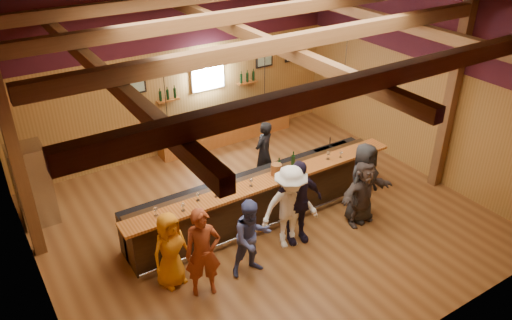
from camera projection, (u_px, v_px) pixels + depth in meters
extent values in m
plane|color=brown|center=(263.00, 219.00, 10.92)|extent=(9.00, 9.00, 0.00)
cube|color=brown|center=(178.00, 70.00, 12.76)|extent=(9.00, 0.04, 4.50)
cube|color=brown|center=(423.00, 231.00, 6.88)|extent=(9.00, 0.04, 4.50)
cube|color=brown|center=(22.00, 194.00, 7.71)|extent=(0.04, 8.00, 4.50)
cube|color=brown|center=(421.00, 83.00, 11.94)|extent=(0.04, 8.00, 4.50)
cube|color=brown|center=(265.00, 10.00, 8.72)|extent=(9.00, 8.00, 0.04)
cube|color=#3A0F18|center=(174.00, 15.00, 12.07)|extent=(9.00, 0.01, 1.70)
cube|color=#3A0F18|center=(0.00, 110.00, 7.03)|extent=(0.01, 8.00, 1.70)
cube|color=#3A0F18|center=(430.00, 24.00, 11.24)|extent=(0.01, 8.00, 1.70)
cube|color=#523017|center=(14.00, 152.00, 8.88)|extent=(0.22, 0.22, 4.50)
cube|color=#523017|center=(451.00, 98.00, 11.13)|extent=(0.22, 0.22, 4.50)
cube|color=#523017|center=(389.00, 76.00, 6.66)|extent=(8.80, 0.20, 0.25)
cube|color=#523017|center=(299.00, 41.00, 8.13)|extent=(8.80, 0.20, 0.25)
cube|color=#523017|center=(236.00, 16.00, 9.61)|extent=(8.80, 0.20, 0.25)
cube|color=#523017|center=(101.00, 71.00, 7.58)|extent=(0.18, 7.80, 0.22)
cube|color=#523017|center=(265.00, 41.00, 8.99)|extent=(0.18, 7.80, 0.22)
cube|color=#523017|center=(385.00, 20.00, 10.40)|extent=(0.18, 7.80, 0.22)
cube|color=black|center=(264.00, 199.00, 10.67)|extent=(6.00, 0.60, 1.05)
cube|color=#944B1A|center=(269.00, 181.00, 10.26)|extent=(6.30, 0.50, 0.06)
cube|color=black|center=(254.00, 176.00, 10.75)|extent=(6.00, 0.48, 0.05)
cube|color=black|center=(254.00, 194.00, 10.98)|extent=(6.00, 0.48, 0.90)
cube|color=silver|center=(326.00, 154.00, 11.71)|extent=(0.45, 0.40, 0.14)
cube|color=silver|center=(342.00, 148.00, 11.95)|extent=(0.45, 0.40, 0.14)
cylinder|color=silver|center=(274.00, 223.00, 10.54)|extent=(6.00, 0.06, 0.06)
cube|color=#944B1A|center=(227.00, 127.00, 14.00)|extent=(4.00, 0.50, 0.90)
cube|color=black|center=(226.00, 111.00, 13.77)|extent=(4.00, 0.52, 0.05)
cube|color=silver|center=(207.00, 72.00, 13.20)|extent=(0.95, 0.08, 0.95)
cube|color=white|center=(208.00, 73.00, 13.16)|extent=(0.78, 0.01, 0.78)
cube|color=black|center=(135.00, 85.00, 12.23)|extent=(0.55, 0.04, 0.45)
cube|color=silver|center=(135.00, 86.00, 12.21)|extent=(0.45, 0.01, 0.35)
cube|color=black|center=(264.00, 59.00, 14.01)|extent=(0.55, 0.04, 0.45)
cube|color=silver|center=(265.00, 59.00, 14.00)|extent=(0.45, 0.01, 0.35)
cube|color=black|center=(293.00, 53.00, 14.48)|extent=(0.55, 0.04, 0.45)
cube|color=silver|center=(293.00, 54.00, 14.47)|extent=(0.45, 0.01, 0.35)
cube|color=#944B1A|center=(168.00, 100.00, 12.83)|extent=(0.60, 0.18, 0.04)
cylinder|color=black|center=(160.00, 96.00, 12.66)|extent=(0.07, 0.07, 0.26)
cylinder|color=black|center=(168.00, 95.00, 12.76)|extent=(0.07, 0.07, 0.26)
cylinder|color=black|center=(175.00, 93.00, 12.85)|extent=(0.07, 0.07, 0.26)
cube|color=#944B1A|center=(247.00, 82.00, 13.96)|extent=(0.60, 0.18, 0.04)
cylinder|color=black|center=(241.00, 79.00, 13.79)|extent=(0.07, 0.07, 0.26)
cylinder|color=black|center=(247.00, 77.00, 13.88)|extent=(0.07, 0.07, 0.26)
cylinder|color=black|center=(253.00, 76.00, 13.98)|extent=(0.07, 0.07, 0.26)
cylinder|color=black|center=(165.00, 96.00, 8.36)|extent=(0.01, 0.01, 1.25)
sphere|color=#FE520C|center=(168.00, 130.00, 8.66)|extent=(0.24, 0.24, 0.24)
cylinder|color=black|center=(265.00, 74.00, 9.30)|extent=(0.01, 0.01, 1.25)
sphere|color=#FE520C|center=(264.00, 105.00, 9.60)|extent=(0.24, 0.24, 0.24)
cylinder|color=black|center=(346.00, 57.00, 10.24)|extent=(0.01, 0.01, 1.25)
sphere|color=#FE520C|center=(343.00, 85.00, 10.54)|extent=(0.24, 0.24, 0.24)
cube|color=silver|center=(33.00, 185.00, 10.47)|extent=(0.70, 0.70, 1.80)
imported|color=orange|center=(170.00, 250.00, 8.85)|extent=(0.82, 0.62, 1.51)
imported|color=maroon|center=(203.00, 253.00, 8.59)|extent=(0.73, 0.59, 1.74)
imported|color=#47518E|center=(252.00, 238.00, 9.09)|extent=(0.83, 0.68, 1.58)
imported|color=white|center=(290.00, 207.00, 9.74)|extent=(1.30, 0.94, 1.81)
imported|color=black|center=(297.00, 202.00, 9.87)|extent=(1.15, 0.66, 1.85)
imported|color=#4B403C|center=(363.00, 193.00, 10.46)|extent=(1.44, 0.52, 1.53)
imported|color=black|center=(363.00, 183.00, 10.54)|extent=(1.01, 0.79, 1.80)
imported|color=black|center=(264.00, 153.00, 11.93)|extent=(0.68, 0.57, 1.60)
cylinder|color=brown|center=(276.00, 169.00, 10.38)|extent=(0.22, 0.22, 0.24)
cylinder|color=black|center=(279.00, 167.00, 10.48)|extent=(0.07, 0.07, 0.24)
cylinder|color=black|center=(279.00, 160.00, 10.40)|extent=(0.02, 0.02, 0.08)
cylinder|color=black|center=(293.00, 161.00, 10.64)|extent=(0.08, 0.08, 0.28)
cylinder|color=black|center=(293.00, 154.00, 10.55)|extent=(0.03, 0.03, 0.10)
cylinder|color=silver|center=(156.00, 215.00, 9.15)|extent=(0.07, 0.07, 0.01)
cylinder|color=silver|center=(156.00, 213.00, 9.12)|extent=(0.01, 0.01, 0.11)
sphere|color=silver|center=(155.00, 209.00, 9.08)|extent=(0.08, 0.08, 0.08)
cylinder|color=silver|center=(183.00, 211.00, 9.28)|extent=(0.07, 0.07, 0.01)
cylinder|color=silver|center=(183.00, 208.00, 9.26)|extent=(0.01, 0.01, 0.10)
sphere|color=silver|center=(183.00, 205.00, 9.22)|extent=(0.08, 0.08, 0.08)
cylinder|color=silver|center=(198.00, 200.00, 9.58)|extent=(0.07, 0.07, 0.01)
cylinder|color=silver|center=(198.00, 198.00, 9.56)|extent=(0.01, 0.01, 0.10)
sphere|color=silver|center=(198.00, 194.00, 9.52)|extent=(0.08, 0.08, 0.08)
cylinder|color=silver|center=(216.00, 197.00, 9.69)|extent=(0.07, 0.07, 0.01)
cylinder|color=silver|center=(216.00, 195.00, 9.67)|extent=(0.01, 0.01, 0.09)
sphere|color=silver|center=(216.00, 191.00, 9.63)|extent=(0.07, 0.07, 0.07)
cylinder|color=silver|center=(251.00, 186.00, 10.03)|extent=(0.07, 0.07, 0.01)
cylinder|color=silver|center=(251.00, 183.00, 10.01)|extent=(0.01, 0.01, 0.10)
sphere|color=silver|center=(251.00, 180.00, 9.97)|extent=(0.08, 0.08, 0.08)
cylinder|color=silver|center=(301.00, 171.00, 10.57)|extent=(0.07, 0.07, 0.01)
cylinder|color=silver|center=(301.00, 168.00, 10.54)|extent=(0.01, 0.01, 0.10)
sphere|color=silver|center=(301.00, 165.00, 10.50)|extent=(0.08, 0.08, 0.08)
cylinder|color=silver|center=(328.00, 159.00, 11.01)|extent=(0.07, 0.07, 0.01)
cylinder|color=silver|center=(328.00, 157.00, 10.98)|extent=(0.01, 0.01, 0.10)
sphere|color=silver|center=(328.00, 153.00, 10.94)|extent=(0.08, 0.08, 0.08)
cylinder|color=silver|center=(340.00, 157.00, 11.07)|extent=(0.06, 0.06, 0.01)
cylinder|color=silver|center=(341.00, 155.00, 11.05)|extent=(0.01, 0.01, 0.09)
sphere|color=silver|center=(341.00, 152.00, 11.01)|extent=(0.07, 0.07, 0.07)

